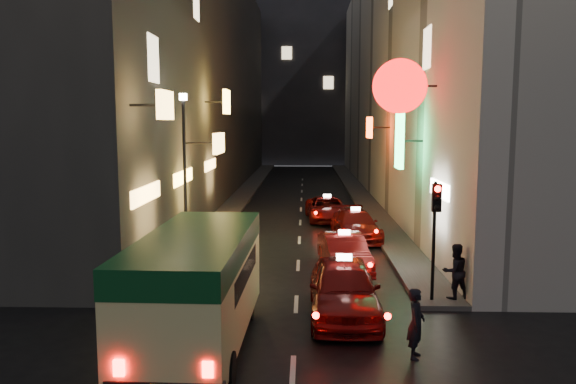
# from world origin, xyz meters

# --- Properties ---
(building_left) EXTENTS (7.58, 52.00, 18.00)m
(building_left) POSITION_xyz_m (-8.00, 33.99, 9.00)
(building_left) COLOR #3B3835
(building_left) RESTS_ON ground
(building_right) EXTENTS (8.32, 52.00, 18.00)m
(building_right) POSITION_xyz_m (8.00, 33.99, 9.00)
(building_right) COLOR beige
(building_right) RESTS_ON ground
(building_far) EXTENTS (30.00, 10.00, 22.00)m
(building_far) POSITION_xyz_m (0.00, 66.00, 11.00)
(building_far) COLOR #38373D
(building_far) RESTS_ON ground
(sidewalk_left) EXTENTS (1.50, 52.00, 0.15)m
(sidewalk_left) POSITION_xyz_m (-4.25, 34.00, 0.07)
(sidewalk_left) COLOR #494644
(sidewalk_left) RESTS_ON ground
(sidewalk_right) EXTENTS (1.50, 52.00, 0.15)m
(sidewalk_right) POSITION_xyz_m (4.25, 34.00, 0.07)
(sidewalk_right) COLOR #494644
(sidewalk_right) RESTS_ON ground
(minibus) EXTENTS (2.40, 6.50, 2.78)m
(minibus) POSITION_xyz_m (-2.26, 5.14, 1.75)
(minibus) COLOR #E5DF8F
(minibus) RESTS_ON ground
(taxi_near) EXTENTS (2.42, 5.83, 2.02)m
(taxi_near) POSITION_xyz_m (1.32, 7.50, 0.93)
(taxi_near) COLOR maroon
(taxi_near) RESTS_ON ground
(taxi_second) EXTENTS (2.56, 5.06, 1.72)m
(taxi_second) POSITION_xyz_m (1.67, 12.30, 0.77)
(taxi_second) COLOR maroon
(taxi_second) RESTS_ON ground
(taxi_third) EXTENTS (2.52, 5.00, 1.70)m
(taxi_third) POSITION_xyz_m (2.57, 17.89, 0.76)
(taxi_third) COLOR maroon
(taxi_third) RESTS_ON ground
(taxi_far) EXTENTS (2.26, 4.78, 1.65)m
(taxi_far) POSITION_xyz_m (1.45, 22.69, 0.74)
(taxi_far) COLOR maroon
(taxi_far) RESTS_ON ground
(pedestrian_crossing) EXTENTS (0.54, 0.69, 1.84)m
(pedestrian_crossing) POSITION_xyz_m (2.78, 4.81, 0.92)
(pedestrian_crossing) COLOR black
(pedestrian_crossing) RESTS_ON ground
(pedestrian_sidewalk) EXTENTS (0.80, 0.62, 1.86)m
(pedestrian_sidewalk) POSITION_xyz_m (4.69, 8.74, 1.08)
(pedestrian_sidewalk) COLOR black
(pedestrian_sidewalk) RESTS_ON sidewalk_right
(traffic_light) EXTENTS (0.26, 0.43, 3.50)m
(traffic_light) POSITION_xyz_m (4.00, 8.47, 2.69)
(traffic_light) COLOR black
(traffic_light) RESTS_ON sidewalk_right
(lamp_post) EXTENTS (0.28, 0.28, 6.22)m
(lamp_post) POSITION_xyz_m (-4.20, 13.00, 3.72)
(lamp_post) COLOR black
(lamp_post) RESTS_ON sidewalk_left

